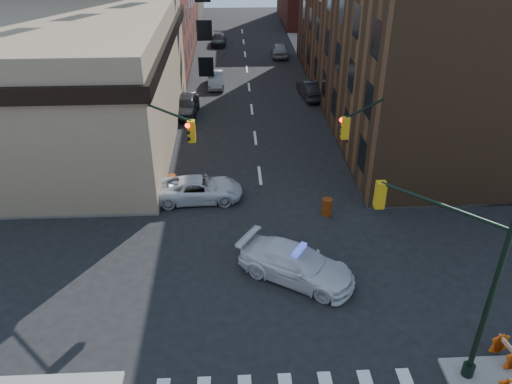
{
  "coord_description": "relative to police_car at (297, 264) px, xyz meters",
  "views": [
    {
      "loc": [
        -1.71,
        -18.53,
        15.39
      ],
      "look_at": [
        -0.55,
        4.1,
        2.2
      ],
      "focal_mm": 35.0,
      "sensor_mm": 36.0,
      "label": 1
    }
  ],
  "objects": [
    {
      "name": "parked_car_wfar",
      "position": [
        -4.31,
        28.67,
        -0.11
      ],
      "size": [
        1.67,
        4.31,
        1.4
      ],
      "primitive_type": "imported",
      "rotation": [
        0.0,
        0.0,
        0.04
      ],
      "color": "gray",
      "rests_on": "ground"
    },
    {
      "name": "pedestrian_a",
      "position": [
        -7.66,
        7.94,
        0.3
      ],
      "size": [
        0.84,
        0.74,
        1.92
      ],
      "primitive_type": "imported",
      "rotation": [
        0.0,
        0.0,
        -0.5
      ],
      "color": "black",
      "rests_on": "sidewalk_nw"
    },
    {
      "name": "pickup",
      "position": [
        -4.87,
        7.48,
        -0.1
      ],
      "size": [
        5.17,
        2.52,
        1.41
      ],
      "primitive_type": "imported",
      "rotation": [
        0.0,
        0.0,
        1.61
      ],
      "color": "silver",
      "rests_on": "ground"
    },
    {
      "name": "commercial_row_ne",
      "position": [
        11.88,
        22.78,
        6.19
      ],
      "size": [
        14.0,
        34.0,
        14.0
      ],
      "primitive_type": "cube",
      "color": "#513420",
      "rests_on": "ground"
    },
    {
      "name": "signal_pole_nw",
      "position": [
        -6.97,
        5.62,
        3.53
      ],
      "size": [
        3.58,
        3.67,
        8.0
      ],
      "rotation": [
        0.0,
        0.0,
        -0.79
      ],
      "color": "black",
      "rests_on": "sidewalk_nw"
    },
    {
      "name": "parked_car_efar",
      "position": [
        2.84,
        39.14,
        -0.04
      ],
      "size": [
        1.99,
        4.59,
        1.54
      ],
      "primitive_type": "imported",
      "rotation": [
        0.0,
        0.0,
        3.1
      ],
      "color": "#97999F",
      "rests_on": "ground"
    },
    {
      "name": "pedestrian_b",
      "position": [
        -10.5,
        8.07,
        0.15
      ],
      "size": [
        0.91,
        0.78,
        1.62
      ],
      "primitive_type": "imported",
      "rotation": [
        0.0,
        0.0,
        -0.24
      ],
      "color": "black",
      "rests_on": "sidewalk_nw"
    },
    {
      "name": "pedestrian_c",
      "position": [
        -11.41,
        9.4,
        0.32
      ],
      "size": [
        1.23,
        0.97,
        1.96
      ],
      "primitive_type": "imported",
      "rotation": [
        0.0,
        0.0,
        0.51
      ],
      "color": "black",
      "rests_on": "sidewalk_nw"
    },
    {
      "name": "bank_building",
      "position": [
        -18.12,
        16.78,
        3.69
      ],
      "size": [
        22.0,
        22.0,
        9.0
      ],
      "primitive_type": "cube",
      "color": "#91785F",
      "rests_on": "ground"
    },
    {
      "name": "barrel_bank",
      "position": [
        -6.62,
        8.9,
        -0.36
      ],
      "size": [
        0.6,
        0.6,
        0.91
      ],
      "primitive_type": "cylinder",
      "rotation": [
        0.0,
        0.0,
        -0.21
      ],
      "color": "red",
      "rests_on": "ground"
    },
    {
      "name": "barricade_nw_a",
      "position": [
        -7.86,
        7.68,
        -0.16
      ],
      "size": [
        1.42,
        0.88,
        1.0
      ],
      "primitive_type": null,
      "rotation": [
        0.0,
        0.0,
        -0.17
      ],
      "color": "orange",
      "rests_on": "sidewalk_nw"
    },
    {
      "name": "police_car",
      "position": [
        0.0,
        0.0,
        0.0
      ],
      "size": [
        5.92,
        4.9,
        1.62
      ],
      "primitive_type": "imported",
      "rotation": [
        0.0,
        0.0,
        1.0
      ],
      "color": "white",
      "rests_on": "ground"
    },
    {
      "name": "sidewalk_nw",
      "position": [
        -24.12,
        33.03,
        -0.73
      ],
      "size": [
        34.0,
        54.5,
        0.15
      ],
      "primitive_type": "cube",
      "color": "gray",
      "rests_on": "ground"
    },
    {
      "name": "barricade_nw_b",
      "position": [
        -10.85,
        6.74,
        -0.22
      ],
      "size": [
        1.27,
        0.85,
        0.87
      ],
      "primitive_type": null,
      "rotation": [
        0.0,
        0.0,
        -0.25
      ],
      "color": "orange",
      "rests_on": "sidewalk_nw"
    },
    {
      "name": "barrel_road",
      "position": [
        2.4,
        5.41,
        -0.3
      ],
      "size": [
        0.72,
        0.72,
        1.01
      ],
      "primitive_type": "cylinder",
      "rotation": [
        0.0,
        0.0,
        -0.33
      ],
      "color": "#CC6509",
      "rests_on": "ground"
    },
    {
      "name": "tree_ne_near",
      "position": [
        6.38,
        26.28,
        2.68
      ],
      "size": [
        3.0,
        3.0,
        4.85
      ],
      "color": "black",
      "rests_on": "sidewalk_ne"
    },
    {
      "name": "parked_car_wdeep",
      "position": [
        -4.23,
        44.97,
        -0.16
      ],
      "size": [
        1.96,
        4.5,
        1.29
      ],
      "primitive_type": "imported",
      "rotation": [
        0.0,
        0.0,
        -0.03
      ],
      "color": "black",
      "rests_on": "ground"
    },
    {
      "name": "signal_pole_se",
      "position": [
        4.92,
        -5.24,
        3.8
      ],
      "size": [
        5.4,
        5.27,
        8.0
      ],
      "rotation": [
        0.0,
        0.0,
        2.36
      ],
      "color": "black",
      "rests_on": "sidewalk_se"
    },
    {
      "name": "ground",
      "position": [
        -1.12,
        0.28,
        -0.81
      ],
      "size": [
        140.0,
        140.0,
        0.0
      ],
      "primitive_type": "plane",
      "color": "black",
      "rests_on": "ground"
    },
    {
      "name": "barricade_se_a",
      "position": [
        7.38,
        -5.42,
        -0.24
      ],
      "size": [
        0.75,
        1.2,
        0.84
      ],
      "primitive_type": null,
      "rotation": [
        0.0,
        0.0,
        1.75
      ],
      "color": "red",
      "rests_on": "sidewalk_se"
    },
    {
      "name": "sidewalk_ne",
      "position": [
        21.88,
        33.03,
        -0.73
      ],
      "size": [
        34.0,
        54.5,
        0.15
      ],
      "primitive_type": "cube",
      "color": "gray",
      "rests_on": "ground"
    },
    {
      "name": "parked_car_wnear",
      "position": [
        -6.62,
        21.41,
        -0.01
      ],
      "size": [
        2.16,
        4.81,
        1.6
      ],
      "primitive_type": "imported",
      "rotation": [
        0.0,
        0.0,
        -0.06
      ],
      "color": "black",
      "rests_on": "ground"
    },
    {
      "name": "parked_car_enear",
      "position": [
        4.38,
        25.05,
        -0.02
      ],
      "size": [
        2.17,
        4.95,
        1.58
      ],
      "primitive_type": "imported",
      "rotation": [
        0.0,
        0.0,
        3.25
      ],
      "color": "black",
      "rests_on": "ground"
    },
    {
      "name": "tree_ne_far",
      "position": [
        6.38,
        34.28,
        2.68
      ],
      "size": [
        3.0,
        3.0,
        4.85
      ],
      "color": "black",
      "rests_on": "sidewalk_ne"
    },
    {
      "name": "signal_pole_ne",
      "position": [
        4.72,
        5.64,
        3.53
      ],
      "size": [
        3.67,
        3.58,
        8.0
      ],
      "rotation": [
        0.0,
        0.0,
        -2.36
      ],
      "color": "black",
      "rests_on": "sidewalk_ne"
    }
  ]
}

